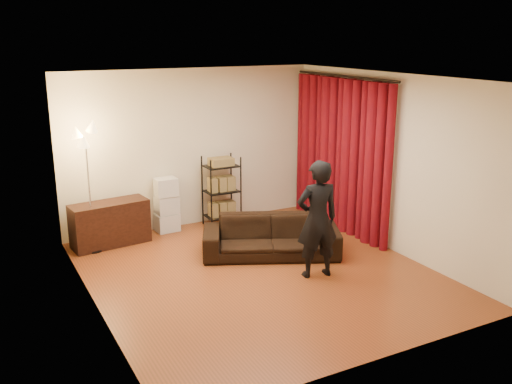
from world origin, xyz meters
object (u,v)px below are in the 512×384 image
sofa (271,237)px  media_cabinet (110,224)px  storage_boxes (167,205)px  floor_lamp (89,190)px  wire_shelf (222,191)px  person (317,219)px

sofa → media_cabinet: bearing=167.1°
storage_boxes → floor_lamp: size_ratio=0.48×
media_cabinet → floor_lamp: floor_lamp is taller
wire_shelf → media_cabinet: bearing=162.0°
floor_lamp → person: bearing=-43.4°
sofa → media_cabinet: size_ratio=1.69×
sofa → wire_shelf: 1.68m
sofa → storage_boxes: bearing=144.8°
storage_boxes → floor_lamp: floor_lamp is taller
wire_shelf → floor_lamp: bearing=165.2°
storage_boxes → wire_shelf: (0.95, -0.14, 0.15)m
storage_boxes → wire_shelf: size_ratio=0.76×
floor_lamp → sofa: bearing=-31.7°
wire_shelf → sofa: bearing=-107.7°
sofa → person: size_ratio=1.24×
wire_shelf → floor_lamp: floor_lamp is taller
person → wire_shelf: (-0.25, 2.59, -0.21)m
storage_boxes → media_cabinet: bearing=-168.8°
sofa → wire_shelf: bearing=117.2°
sofa → media_cabinet: (-2.03, 1.58, 0.05)m
sofa → floor_lamp: floor_lamp is taller
media_cabinet → sofa: bearing=-44.6°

